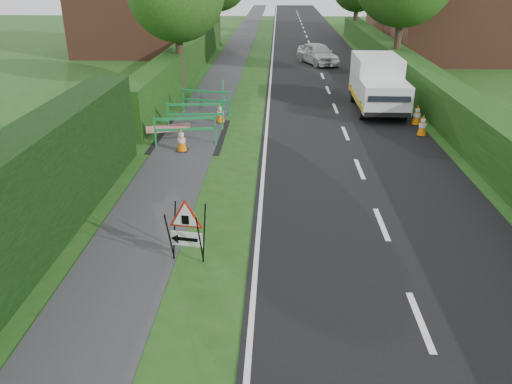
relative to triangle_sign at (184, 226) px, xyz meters
name	(u,v)px	position (x,y,z in m)	size (l,w,h in m)	color
ground	(271,360)	(1.77, -2.74, -0.81)	(120.00, 120.00, 0.00)	#1D4914
road_surface	(309,44)	(4.27, 32.26, -0.80)	(6.00, 90.00, 0.02)	black
footpath	(240,43)	(-1.23, 32.26, -0.80)	(2.00, 90.00, 0.02)	#2D2D30
hedge_west_far	(188,75)	(-3.23, 19.26, -0.81)	(1.00, 24.00, 1.80)	#14380F
hedge_east	(424,104)	(8.27, 13.26, -0.81)	(1.20, 50.00, 1.50)	#14380F
house_west	(132,9)	(-8.23, 27.26, 2.09)	(7.50, 7.40, 7.88)	brown
house_east_a	(452,13)	(12.77, 25.26, 2.09)	(7.50, 7.40, 7.88)	brown
house_east_b	(414,0)	(13.77, 39.26, 2.09)	(7.50, 7.40, 7.88)	brown
triangle_sign	(184,226)	(0.00, 0.00, 0.00)	(0.91, 0.91, 1.16)	black
works_van	(378,83)	(5.96, 12.30, 0.31)	(1.87, 4.66, 2.11)	silver
traffic_cone_0	(423,125)	(6.95, 8.63, -0.42)	(0.38, 0.38, 0.79)	black
traffic_cone_1	(417,115)	(7.09, 10.01, -0.42)	(0.38, 0.38, 0.79)	black
traffic_cone_2	(395,92)	(7.07, 13.76, -0.42)	(0.38, 0.38, 0.79)	black
traffic_cone_3	(181,140)	(-1.28, 6.64, -0.42)	(0.38, 0.38, 0.79)	black
traffic_cone_4	(220,113)	(-0.38, 9.96, -0.42)	(0.38, 0.38, 0.79)	black
ped_barrier_0	(185,127)	(-1.25, 7.27, -0.18)	(2.09, 0.69, 1.00)	#177E3B
ped_barrier_1	(195,112)	(-1.22, 9.14, -0.18)	(2.08, 0.50, 1.00)	#177E3B
ped_barrier_2	(206,99)	(-1.10, 11.25, -0.18)	(2.09, 0.78, 1.00)	#177E3B
ped_barrier_3	(223,92)	(-0.51, 12.44, -0.18)	(0.58, 2.09, 1.00)	#177E3B
redwhite_plank	(169,141)	(-1.93, 7.69, -0.81)	(1.50, 0.04, 0.25)	red
hatchback_car	(318,54)	(4.26, 23.13, -0.17)	(1.50, 3.73, 1.27)	silver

